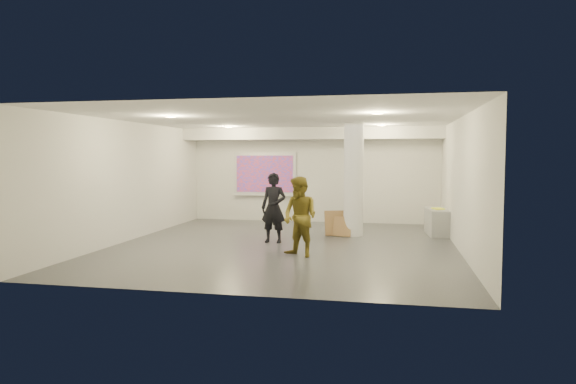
% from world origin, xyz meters
% --- Properties ---
extents(floor, '(8.00, 9.00, 0.01)m').
position_xyz_m(floor, '(0.00, 0.00, 0.00)').
color(floor, '#33363A').
rests_on(floor, ground).
extents(ceiling, '(8.00, 9.00, 0.01)m').
position_xyz_m(ceiling, '(0.00, 0.00, 3.00)').
color(ceiling, silver).
rests_on(ceiling, floor).
extents(wall_back, '(8.00, 0.01, 3.00)m').
position_xyz_m(wall_back, '(0.00, 4.50, 1.50)').
color(wall_back, silver).
rests_on(wall_back, floor).
extents(wall_front, '(8.00, 0.01, 3.00)m').
position_xyz_m(wall_front, '(0.00, -4.50, 1.50)').
color(wall_front, silver).
rests_on(wall_front, floor).
extents(wall_left, '(0.01, 9.00, 3.00)m').
position_xyz_m(wall_left, '(-4.00, 0.00, 1.50)').
color(wall_left, silver).
rests_on(wall_left, floor).
extents(wall_right, '(0.01, 9.00, 3.00)m').
position_xyz_m(wall_right, '(4.00, 0.00, 1.50)').
color(wall_right, silver).
rests_on(wall_right, floor).
extents(soffit_band, '(8.00, 1.10, 0.36)m').
position_xyz_m(soffit_band, '(0.00, 3.95, 2.82)').
color(soffit_band, silver).
rests_on(soffit_band, ceiling).
extents(downlight_nw, '(0.22, 0.22, 0.02)m').
position_xyz_m(downlight_nw, '(-2.20, 2.50, 2.98)').
color(downlight_nw, '#EEBF8A').
rests_on(downlight_nw, ceiling).
extents(downlight_ne, '(0.22, 0.22, 0.02)m').
position_xyz_m(downlight_ne, '(2.20, 2.50, 2.98)').
color(downlight_ne, '#EEBF8A').
rests_on(downlight_ne, ceiling).
extents(downlight_sw, '(0.22, 0.22, 0.02)m').
position_xyz_m(downlight_sw, '(-2.20, -1.50, 2.98)').
color(downlight_sw, '#EEBF8A').
rests_on(downlight_sw, ceiling).
extents(downlight_se, '(0.22, 0.22, 0.02)m').
position_xyz_m(downlight_se, '(2.20, -1.50, 2.98)').
color(downlight_se, '#EEBF8A').
rests_on(downlight_se, ceiling).
extents(column, '(0.52, 0.52, 3.00)m').
position_xyz_m(column, '(1.50, 1.80, 1.50)').
color(column, white).
rests_on(column, floor).
extents(projection_screen, '(2.10, 0.13, 1.42)m').
position_xyz_m(projection_screen, '(-1.60, 4.45, 1.53)').
color(projection_screen, silver).
rests_on(projection_screen, wall_back).
extents(credenza, '(0.63, 1.26, 0.71)m').
position_xyz_m(credenza, '(3.72, 2.37, 0.35)').
color(credenza, gray).
rests_on(credenza, floor).
extents(papers_stack, '(0.22, 0.27, 0.02)m').
position_xyz_m(papers_stack, '(3.77, 2.56, 0.72)').
color(papers_stack, silver).
rests_on(papers_stack, credenza).
extents(postit_pad, '(0.34, 0.40, 0.03)m').
position_xyz_m(postit_pad, '(3.73, 2.31, 0.72)').
color(postit_pad, '#EFFF32').
rests_on(postit_pad, credenza).
extents(cardboard_back, '(0.66, 0.41, 0.67)m').
position_xyz_m(cardboard_back, '(1.05, 1.77, 0.33)').
color(cardboard_back, olive).
rests_on(cardboard_back, floor).
extents(cardboard_front, '(0.52, 0.30, 0.52)m').
position_xyz_m(cardboard_front, '(1.22, 1.63, 0.26)').
color(cardboard_front, olive).
rests_on(cardboard_front, floor).
extents(woman, '(0.67, 0.48, 1.72)m').
position_xyz_m(woman, '(-0.34, 0.32, 0.86)').
color(woman, black).
rests_on(woman, floor).
extents(man, '(1.04, 0.97, 1.70)m').
position_xyz_m(man, '(0.61, -1.32, 0.85)').
color(man, olive).
rests_on(man, floor).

